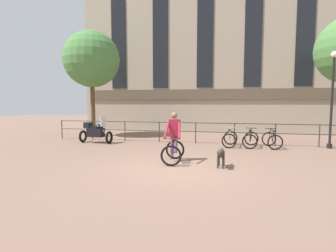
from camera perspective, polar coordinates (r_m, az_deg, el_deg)
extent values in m
plane|color=#7A5B4C|center=(8.17, 2.02, -9.26)|extent=(60.00, 60.00, 0.00)
cylinder|color=#2D2B28|center=(15.81, -22.10, -0.70)|extent=(0.05, 0.05, 1.05)
cylinder|color=#2D2B28|center=(14.84, -16.10, -0.88)|extent=(0.05, 0.05, 1.05)
cylinder|color=#2D2B28|center=(14.05, -9.35, -1.08)|extent=(0.05, 0.05, 1.05)
cylinder|color=#2D2B28|center=(13.47, -1.91, -1.27)|extent=(0.05, 0.05, 1.05)
cylinder|color=#2D2B28|center=(13.15, 6.04, -1.46)|extent=(0.05, 0.05, 1.05)
cylinder|color=#2D2B28|center=(13.08, 14.24, -1.62)|extent=(0.05, 0.05, 1.05)
cylinder|color=#2D2B28|center=(13.28, 22.35, -1.75)|extent=(0.05, 0.05, 1.05)
cylinder|color=#2D2B28|center=(13.74, 30.07, -1.84)|extent=(0.05, 0.05, 1.05)
cylinder|color=#2D2B28|center=(13.10, 6.06, 0.69)|extent=(15.00, 0.04, 0.04)
cylinder|color=#2D2B28|center=(13.14, 6.04, -1.23)|extent=(15.00, 0.04, 0.04)
cube|color=gray|center=(19.19, 8.14, 16.10)|extent=(18.00, 0.60, 11.39)
cube|color=brown|center=(18.49, 7.93, 6.86)|extent=(17.10, 0.12, 0.70)
cube|color=black|center=(20.44, -10.67, 17.01)|extent=(1.10, 0.06, 6.38)
cube|color=black|center=(19.47, -1.67, 17.70)|extent=(1.10, 0.06, 6.38)
cube|color=black|center=(18.99, 8.08, 17.98)|extent=(1.10, 0.06, 6.38)
cube|color=black|center=(19.02, 18.07, 17.76)|extent=(1.10, 0.06, 6.38)
cube|color=black|center=(19.56, 27.72, 17.07)|extent=(1.10, 0.06, 6.38)
torus|color=black|center=(8.38, 0.64, -6.49)|extent=(0.68, 0.12, 0.68)
torus|color=black|center=(9.45, 1.54, -5.16)|extent=(0.68, 0.12, 0.68)
cylinder|color=maroon|center=(8.75, 1.02, -4.41)|extent=(0.07, 0.49, 0.60)
cylinder|color=maroon|center=(9.08, 1.29, -4.28)|extent=(0.05, 0.23, 0.52)
cylinder|color=maroon|center=(8.81, 1.11, -2.67)|extent=(0.08, 0.66, 0.10)
cylinder|color=maroon|center=(9.24, 1.38, -5.56)|extent=(0.06, 0.44, 0.08)
cylinder|color=maroon|center=(9.29, 1.46, -3.90)|extent=(0.04, 0.27, 0.47)
cylinder|color=maroon|center=(8.43, 0.73, -4.61)|extent=(0.04, 0.23, 0.54)
cylinder|color=maroon|center=(8.48, 0.83, -2.74)|extent=(0.48, 0.06, 0.03)
cube|color=black|center=(9.14, 1.37, -2.48)|extent=(0.14, 0.25, 0.05)
cube|color=maroon|center=(9.10, 1.37, -0.42)|extent=(0.37, 0.24, 0.60)
sphere|color=brown|center=(9.07, 1.38, 2.35)|extent=(0.22, 0.22, 0.22)
cylinder|color=maroon|center=(8.81, -0.24, -0.69)|extent=(0.10, 0.71, 0.60)
cylinder|color=maroon|center=(8.75, 2.47, -0.73)|extent=(0.19, 0.72, 0.60)
cylinder|color=#384766|center=(9.10, 0.85, -4.43)|extent=(0.16, 0.32, 0.69)
cylinder|color=#384766|center=(9.07, 1.73, -4.07)|extent=(0.12, 0.31, 0.58)
ellipsoid|color=#332D28|center=(8.42, 11.46, -5.79)|extent=(0.28, 0.55, 0.28)
cylinder|color=#332D28|center=(8.21, 11.32, -5.92)|extent=(0.16, 0.16, 0.16)
sphere|color=#332D28|center=(8.05, 11.23, -5.74)|extent=(0.18, 0.18, 0.18)
cone|color=#332D28|center=(7.97, 11.17, -5.95)|extent=(0.11, 0.12, 0.10)
cylinder|color=#332D28|center=(8.72, 11.66, -5.04)|extent=(0.06, 0.18, 0.10)
cylinder|color=#332D28|center=(8.31, 10.79, -7.70)|extent=(0.06, 0.06, 0.39)
cylinder|color=#332D28|center=(8.30, 11.85, -7.74)|extent=(0.06, 0.06, 0.39)
cylinder|color=#332D28|center=(8.64, 11.03, -7.20)|extent=(0.06, 0.06, 0.39)
cylinder|color=#332D28|center=(8.63, 12.04, -7.24)|extent=(0.06, 0.06, 0.39)
torus|color=black|center=(13.26, -12.70, -2.44)|extent=(0.17, 0.63, 0.62)
torus|color=black|center=(14.06, -18.02, -2.14)|extent=(0.17, 0.63, 0.62)
cube|color=black|center=(13.62, -15.46, -1.37)|extent=(0.86, 0.47, 0.44)
ellipsoid|color=black|center=(13.49, -14.82, -0.13)|extent=(0.51, 0.36, 0.24)
cube|color=black|center=(13.65, -15.85, -0.22)|extent=(0.58, 0.35, 0.10)
cylinder|color=#B2B2B7|center=(13.33, -13.42, -1.61)|extent=(0.43, 0.10, 0.41)
cube|color=silver|center=(13.34, -13.95, 0.99)|extent=(0.07, 0.44, 0.50)
cube|color=black|center=(13.82, -17.01, 0.19)|extent=(0.35, 0.39, 0.28)
torus|color=black|center=(12.97, 13.45, -2.53)|extent=(0.66, 0.11, 0.66)
torus|color=black|center=(11.94, 13.14, -3.18)|extent=(0.66, 0.11, 0.66)
cylinder|color=#9E998E|center=(12.54, 13.36, -1.73)|extent=(0.07, 0.47, 0.58)
cylinder|color=#9E998E|center=(12.23, 13.26, -2.05)|extent=(0.05, 0.22, 0.51)
cylinder|color=#9E998E|center=(12.42, 13.35, -0.64)|extent=(0.08, 0.63, 0.10)
cylinder|color=#9E998E|center=(12.15, 13.20, -3.16)|extent=(0.06, 0.42, 0.07)
cylinder|color=#9E998E|center=(12.02, 13.20, -2.05)|extent=(0.04, 0.25, 0.46)
cylinder|color=#9E998E|center=(12.85, 13.45, -1.45)|extent=(0.04, 0.21, 0.52)
cylinder|color=#9E998E|center=(12.73, 13.44, -0.36)|extent=(0.48, 0.07, 0.03)
cube|color=black|center=(12.11, 13.26, -0.85)|extent=(0.14, 0.25, 0.05)
torus|color=black|center=(13.03, 17.67, -2.60)|extent=(0.66, 0.16, 0.66)
torus|color=black|center=(11.99, 17.36, -3.25)|extent=(0.66, 0.16, 0.66)
cylinder|color=black|center=(12.59, 17.59, -1.80)|extent=(0.10, 0.47, 0.58)
cylinder|color=black|center=(12.28, 17.49, -2.12)|extent=(0.07, 0.22, 0.51)
cylinder|color=black|center=(12.47, 17.59, -0.72)|extent=(0.13, 0.63, 0.10)
cylinder|color=black|center=(12.20, 17.42, -3.22)|extent=(0.09, 0.42, 0.07)
cylinder|color=black|center=(12.07, 17.43, -2.12)|extent=(0.06, 0.25, 0.46)
cylinder|color=black|center=(12.90, 17.68, -1.53)|extent=(0.06, 0.21, 0.52)
cylinder|color=black|center=(12.78, 17.68, -0.44)|extent=(0.48, 0.10, 0.03)
cube|color=black|center=(12.16, 17.49, -0.92)|extent=(0.16, 0.26, 0.05)
torus|color=black|center=(13.13, 21.11, -2.64)|extent=(0.66, 0.12, 0.66)
torus|color=black|center=(12.13, 22.32, -3.31)|extent=(0.66, 0.12, 0.66)
cylinder|color=black|center=(12.71, 21.59, -1.86)|extent=(0.07, 0.47, 0.58)
cylinder|color=black|center=(12.41, 21.95, -2.18)|extent=(0.05, 0.22, 0.51)
cylinder|color=black|center=(12.59, 21.74, -0.79)|extent=(0.09, 0.63, 0.10)
cylinder|color=black|center=(12.33, 22.06, -3.28)|extent=(0.06, 0.42, 0.07)
cylinder|color=black|center=(12.21, 22.21, -2.19)|extent=(0.05, 0.25, 0.46)
cylinder|color=black|center=(13.01, 21.25, -1.58)|extent=(0.04, 0.21, 0.52)
cylinder|color=black|center=(12.89, 21.39, -0.50)|extent=(0.48, 0.07, 0.03)
cube|color=black|center=(12.29, 22.11, -1.00)|extent=(0.14, 0.25, 0.05)
cylinder|color=black|center=(13.71, 31.69, -3.72)|extent=(0.22, 0.22, 0.20)
cylinder|color=black|center=(13.57, 32.07, 4.21)|extent=(0.10, 0.10, 3.99)
sphere|color=silver|center=(13.73, 32.49, 13.02)|extent=(0.28, 0.28, 0.28)
cylinder|color=brown|center=(16.43, -16.04, 4.28)|extent=(0.26, 0.26, 3.68)
sphere|color=#477A3D|center=(16.62, -16.29, 13.79)|extent=(3.30, 3.30, 3.30)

